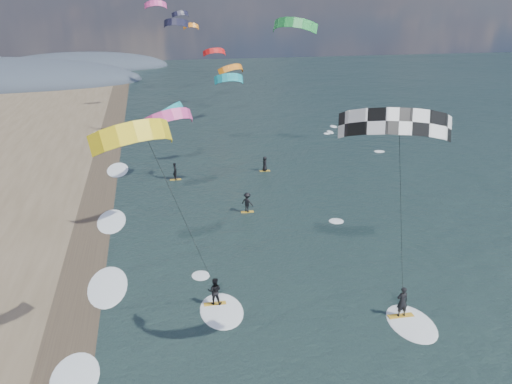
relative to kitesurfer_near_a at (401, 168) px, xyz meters
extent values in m
cube|color=#382D23|center=(-15.73, 6.87, -11.00)|extent=(3.00, 240.00, 0.00)
ellipsoid|color=#3D4756|center=(-25.73, 116.87, -11.00)|extent=(40.00, 18.00, 7.00)
cube|color=gold|center=(3.25, 5.03, -10.97)|extent=(1.54, 0.46, 0.07)
imported|color=black|center=(3.25, 5.03, -9.98)|extent=(0.71, 0.49, 1.90)
ellipsoid|color=white|center=(3.55, 4.23, -11.00)|extent=(2.60, 4.20, 0.12)
cylinder|color=black|center=(1.25, 2.03, -3.69)|extent=(0.02, 0.02, 14.01)
cube|color=gold|center=(-7.38, 8.40, -10.97)|extent=(1.37, 0.42, 0.06)
imported|color=black|center=(-7.38, 8.40, -10.07)|extent=(0.97, 0.83, 1.74)
ellipsoid|color=white|center=(-7.08, 7.60, -11.00)|extent=(2.60, 4.20, 0.12)
cylinder|color=black|center=(-9.13, 5.40, -4.06)|extent=(0.02, 0.02, 13.25)
cube|color=gold|center=(-2.88, 22.78, -10.98)|extent=(1.10, 0.35, 0.05)
imported|color=black|center=(-2.88, 22.78, -10.09)|extent=(1.24, 1.24, 1.72)
cube|color=gold|center=(0.85, 33.61, -10.98)|extent=(1.10, 0.35, 0.05)
imported|color=black|center=(0.85, 33.61, -10.18)|extent=(0.51, 0.76, 1.54)
cube|color=gold|center=(-8.48, 32.53, -10.98)|extent=(1.10, 0.35, 0.05)
imported|color=black|center=(-8.48, 32.53, -10.09)|extent=(0.53, 0.70, 1.73)
ellipsoid|color=white|center=(-14.53, 2.87, -11.00)|extent=(2.40, 5.40, 0.11)
ellipsoid|color=white|center=(-14.53, 11.87, -11.00)|extent=(2.40, 5.40, 0.11)
ellipsoid|color=white|center=(-14.53, 22.87, -11.00)|extent=(2.40, 5.40, 0.11)
ellipsoid|color=white|center=(-14.53, 36.87, -11.00)|extent=(2.40, 5.40, 0.11)
ellipsoid|color=white|center=(-14.53, 54.87, -11.00)|extent=(2.40, 5.40, 0.11)
camera|label=1|loc=(-10.52, -21.91, 7.54)|focal=40.00mm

